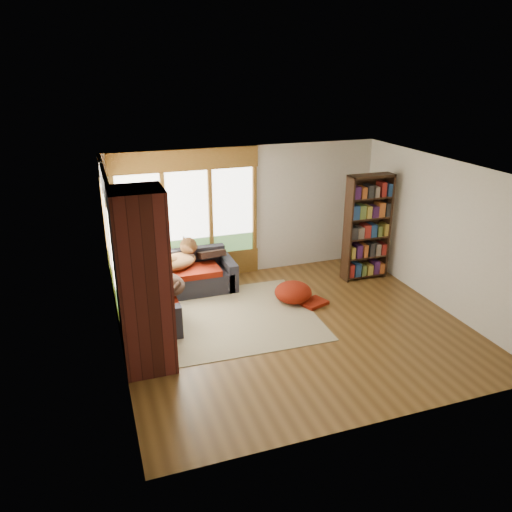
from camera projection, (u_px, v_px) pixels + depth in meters
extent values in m
plane|color=#503416|center=(294.00, 327.00, 8.24)|extent=(5.50, 5.50, 0.00)
plane|color=white|center=(299.00, 171.00, 7.30)|extent=(5.50, 5.50, 0.00)
cube|color=silver|center=(247.00, 211.00, 9.97)|extent=(5.50, 0.04, 2.60)
cube|color=silver|center=(385.00, 329.00, 5.57)|extent=(5.50, 0.04, 2.60)
cube|color=silver|center=(115.00, 276.00, 6.94)|extent=(0.04, 5.00, 2.60)
cube|color=silver|center=(443.00, 235.00, 8.61)|extent=(0.04, 5.00, 2.60)
cube|color=brown|center=(188.00, 215.00, 9.57)|extent=(2.82, 0.10, 1.90)
cube|color=white|center=(188.00, 215.00, 9.57)|extent=(2.54, 0.09, 1.62)
cube|color=brown|center=(111.00, 245.00, 7.98)|extent=(0.10, 2.62, 1.90)
cube|color=white|center=(111.00, 245.00, 7.98)|extent=(0.09, 2.36, 1.62)
cube|color=#707B56|center=(107.00, 207.00, 8.58)|extent=(0.03, 0.72, 0.90)
cube|color=#471914|center=(143.00, 283.00, 6.73)|extent=(0.70, 0.70, 2.60)
cube|color=black|center=(172.00, 281.00, 9.47)|extent=(2.20, 0.90, 0.42)
cube|color=black|center=(168.00, 255.00, 9.63)|extent=(2.20, 0.20, 0.38)
cube|color=black|center=(223.00, 270.00, 9.74)|extent=(0.20, 0.90, 0.60)
cube|color=maroon|center=(167.00, 271.00, 9.24)|extent=(1.90, 0.66, 0.12)
cube|color=black|center=(142.00, 300.00, 8.70)|extent=(0.90, 2.20, 0.42)
cube|color=black|center=(119.00, 282.00, 8.45)|extent=(0.20, 2.20, 0.38)
cube|color=black|center=(149.00, 322.00, 7.79)|extent=(0.90, 0.20, 0.60)
cube|color=maroon|center=(150.00, 293.00, 8.33)|extent=(0.66, 1.20, 0.12)
cube|color=maroon|center=(143.00, 272.00, 9.17)|extent=(0.66, 0.66, 0.12)
cube|color=beige|center=(220.00, 319.00, 8.47)|extent=(3.29, 2.55, 0.01)
cube|color=black|center=(386.00, 226.00, 9.91)|extent=(0.04, 0.30, 2.11)
cube|color=black|center=(348.00, 230.00, 9.65)|extent=(0.04, 0.30, 2.11)
cube|color=black|center=(364.00, 226.00, 9.91)|extent=(0.90, 0.02, 2.11)
cube|color=black|center=(363.00, 274.00, 10.14)|extent=(0.82, 0.28, 0.03)
cube|color=black|center=(365.00, 256.00, 10.00)|extent=(0.82, 0.28, 0.03)
cube|color=black|center=(366.00, 237.00, 9.85)|extent=(0.82, 0.28, 0.03)
cube|color=black|center=(368.00, 217.00, 9.71)|extent=(0.82, 0.28, 0.03)
cube|color=black|center=(370.00, 197.00, 9.56)|extent=(0.82, 0.28, 0.03)
cube|color=black|center=(372.00, 177.00, 9.42)|extent=(0.82, 0.28, 0.03)
cube|color=#726659|center=(368.00, 228.00, 9.76)|extent=(0.78, 0.22, 1.95)
ellipsoid|color=maroon|center=(293.00, 292.00, 9.05)|extent=(0.90, 0.90, 0.37)
ellipsoid|color=brown|center=(177.00, 256.00, 9.20)|extent=(0.95, 0.84, 0.27)
sphere|color=brown|center=(188.00, 246.00, 9.36)|extent=(0.44, 0.44, 0.32)
cone|color=brown|center=(186.00, 240.00, 9.27)|extent=(0.16, 0.16, 0.14)
ellipsoid|color=black|center=(168.00, 279.00, 8.26)|extent=(0.62, 0.87, 0.27)
sphere|color=black|center=(162.00, 265.00, 8.46)|extent=(0.36, 0.36, 0.33)
cone|color=black|center=(163.00, 259.00, 8.36)|extent=(0.13, 0.13, 0.14)
cube|color=black|center=(204.00, 244.00, 9.66)|extent=(0.45, 0.12, 0.45)
cube|color=black|center=(174.00, 248.00, 9.48)|extent=(0.45, 0.12, 0.45)
cube|color=black|center=(126.00, 262.00, 8.79)|extent=(0.45, 0.12, 0.45)
cube|color=black|center=(132.00, 287.00, 7.82)|extent=(0.45, 0.12, 0.45)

